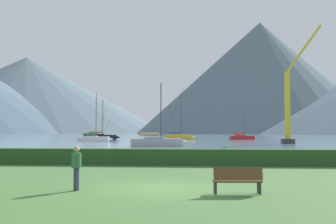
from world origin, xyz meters
The scene contains 13 objects.
ground_plane centered at (0.00, 0.00, 0.00)m, with size 1000.00×1000.00×0.00m, color #477038.
harbor_water centered at (0.00, 137.00, 0.00)m, with size 320.00×246.00×0.00m, color slate.
hedge_line centered at (0.00, 11.00, 0.52)m, with size 80.00×1.20×1.04m, color #284C23.
sailboat_slip_1 centered at (-20.37, 66.48, 0.58)m, with size 7.09×2.88×9.32m.
sailboat_slip_5 centered at (-22.57, 80.53, 0.69)m, with size 8.57×4.47×9.21m.
sailboat_slip_8 centered at (10.14, 86.91, 0.54)m, with size 6.67×3.34×7.03m.
sailboat_slip_10 centered at (-4.96, 87.39, 0.65)m, with size 7.78×3.55×10.89m.
sailboat_slip_11 centered at (-4.93, 41.30, 0.65)m, with size 8.09×3.99×8.59m.
park_bench_near_path centered at (2.78, -1.29, 0.53)m, with size 1.75×0.65×0.95m.
person_seated_viewer centered at (-3.12, -0.88, 0.97)m, with size 0.36×0.57×1.65m.
dock_crane centered at (15.34, 56.18, 5.71)m, with size 6.72×2.00×19.74m.
distant_hill_west_ridge centered at (41.39, 305.83, 41.13)m, with size 182.19×182.19×82.25m, color slate.
distant_hill_central_peak centered at (-157.97, 352.61, 33.52)m, with size 251.15×251.15×67.04m, color slate.
Camera 1 is at (1.72, -16.60, 2.25)m, focal length 46.17 mm.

